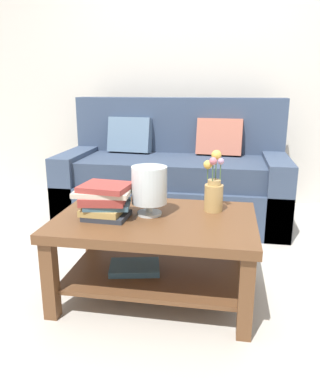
{
  "coord_description": "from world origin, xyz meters",
  "views": [
    {
      "loc": [
        0.35,
        -2.34,
        1.17
      ],
      "look_at": [
        -0.02,
        -0.26,
        0.58
      ],
      "focal_mm": 35.66,
      "sensor_mm": 36.0,
      "label": 1
    }
  ],
  "objects": [
    {
      "name": "couch",
      "position": [
        -0.11,
        0.97,
        0.36
      ],
      "size": [
        1.94,
        0.9,
        1.06
      ],
      "color": "#384760",
      "rests_on": "ground"
    },
    {
      "name": "ground_plane",
      "position": [
        0.0,
        0.0,
        0.0
      ],
      "size": [
        10.0,
        10.0,
        0.0
      ],
      "primitive_type": "plane",
      "color": "#B7B2A8"
    },
    {
      "name": "back_wall",
      "position": [
        0.0,
        1.65,
        1.35
      ],
      "size": [
        6.4,
        0.12,
        2.7
      ],
      "primitive_type": "cube",
      "color": "beige",
      "rests_on": "ground"
    },
    {
      "name": "book_stack_main",
      "position": [
        -0.28,
        -0.46,
        0.57
      ],
      "size": [
        0.31,
        0.25,
        0.18
      ],
      "color": "#2D333D",
      "rests_on": "coffee_table"
    },
    {
      "name": "glass_hurricane_vase",
      "position": [
        -0.06,
        -0.38,
        0.64
      ],
      "size": [
        0.2,
        0.2,
        0.27
      ],
      "color": "silver",
      "rests_on": "coffee_table"
    },
    {
      "name": "flower_pitcher",
      "position": [
        0.29,
        -0.25,
        0.6
      ],
      "size": [
        0.12,
        0.11,
        0.35
      ],
      "color": "tan",
      "rests_on": "coffee_table"
    },
    {
      "name": "coffee_table",
      "position": [
        -0.02,
        -0.41,
        0.34
      ],
      "size": [
        1.08,
        0.73,
        0.48
      ],
      "color": "brown",
      "rests_on": "ground"
    }
  ]
}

